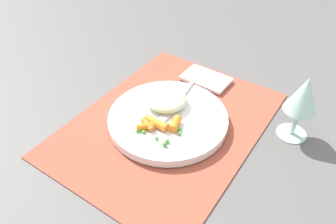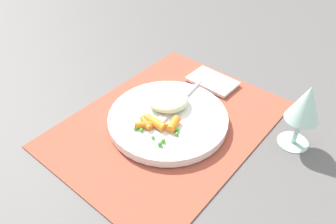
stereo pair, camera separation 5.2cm
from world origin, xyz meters
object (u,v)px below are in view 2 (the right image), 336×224
at_px(carrot_portion, 157,123).
at_px(napkin, 213,81).
at_px(plate, 168,119).
at_px(rice_mound, 168,99).
at_px(fork, 176,107).
at_px(wine_glass, 306,106).

relative_size(carrot_portion, napkin, 0.69).
height_order(plate, rice_mound, rice_mound).
relative_size(rice_mound, fork, 0.47).
xyz_separation_m(rice_mound, napkin, (-0.15, 0.02, -0.03)).
bearing_deg(wine_glass, fork, -69.38).
relative_size(carrot_portion, fork, 0.42).
relative_size(fork, wine_glass, 1.36).
distance_m(carrot_portion, fork, 0.07).
bearing_deg(rice_mound, napkin, 174.27).
bearing_deg(napkin, wine_glass, 75.17).
height_order(fork, napkin, fork).
height_order(plate, carrot_portion, carrot_portion).
bearing_deg(carrot_portion, rice_mound, -158.29).
bearing_deg(wine_glass, plate, -62.61).
bearing_deg(carrot_portion, napkin, -177.02).
distance_m(carrot_portion, wine_glass, 0.28).
bearing_deg(napkin, fork, 1.69).
distance_m(rice_mound, napkin, 0.16).
height_order(carrot_portion, napkin, carrot_portion).
height_order(wine_glass, napkin, wine_glass).
bearing_deg(plate, wine_glass, 117.39).
height_order(plate, wine_glass, wine_glass).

